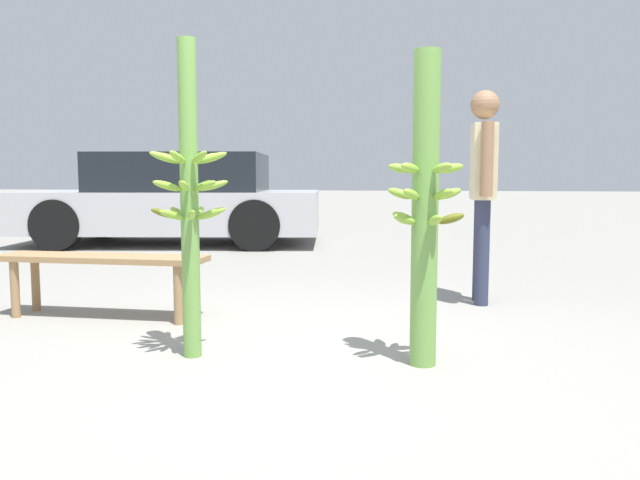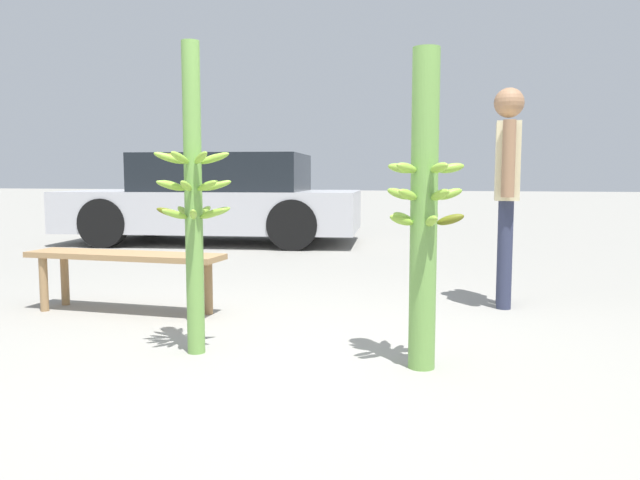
{
  "view_description": "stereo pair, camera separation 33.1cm",
  "coord_description": "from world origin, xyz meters",
  "px_view_note": "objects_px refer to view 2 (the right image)",
  "views": [
    {
      "loc": [
        0.64,
        -3.13,
        0.98
      ],
      "look_at": [
        0.15,
        0.14,
        0.64
      ],
      "focal_mm": 35.0,
      "sensor_mm": 36.0,
      "label": 1
    },
    {
      "loc": [
        0.96,
        -3.06,
        0.98
      ],
      "look_at": [
        0.15,
        0.14,
        0.64
      ],
      "focal_mm": 35.0,
      "sensor_mm": 36.0,
      "label": 2
    }
  ],
  "objects_px": {
    "banana_stalk_left": "(193,197)",
    "parked_car": "(217,200)",
    "banana_stalk_center": "(424,209)",
    "vendor_person": "(507,176)",
    "market_bench": "(124,262)"
  },
  "relations": [
    {
      "from": "banana_stalk_left",
      "to": "parked_car",
      "type": "distance_m",
      "value": 5.89
    },
    {
      "from": "banana_stalk_center",
      "to": "parked_car",
      "type": "distance_m",
      "value": 6.44
    },
    {
      "from": "banana_stalk_left",
      "to": "vendor_person",
      "type": "relative_size",
      "value": 1.04
    },
    {
      "from": "vendor_person",
      "to": "parked_car",
      "type": "relative_size",
      "value": 0.37
    },
    {
      "from": "banana_stalk_center",
      "to": "parked_car",
      "type": "xyz_separation_m",
      "value": [
        -3.49,
        5.42,
        -0.18
      ]
    },
    {
      "from": "banana_stalk_center",
      "to": "parked_car",
      "type": "relative_size",
      "value": 0.36
    },
    {
      "from": "vendor_person",
      "to": "banana_stalk_left",
      "type": "bearing_deg",
      "value": -44.47
    },
    {
      "from": "banana_stalk_left",
      "to": "vendor_person",
      "type": "distance_m",
      "value": 2.43
    },
    {
      "from": "banana_stalk_left",
      "to": "vendor_person",
      "type": "bearing_deg",
      "value": 45.1
    },
    {
      "from": "parked_car",
      "to": "banana_stalk_left",
      "type": "bearing_deg",
      "value": -165.08
    },
    {
      "from": "vendor_person",
      "to": "market_bench",
      "type": "bearing_deg",
      "value": -70.97
    },
    {
      "from": "market_bench",
      "to": "parked_car",
      "type": "bearing_deg",
      "value": 107.15
    },
    {
      "from": "vendor_person",
      "to": "market_bench",
      "type": "distance_m",
      "value": 2.87
    },
    {
      "from": "banana_stalk_left",
      "to": "banana_stalk_center",
      "type": "bearing_deg",
      "value": 1.38
    },
    {
      "from": "banana_stalk_center",
      "to": "market_bench",
      "type": "distance_m",
      "value": 2.37
    }
  ]
}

